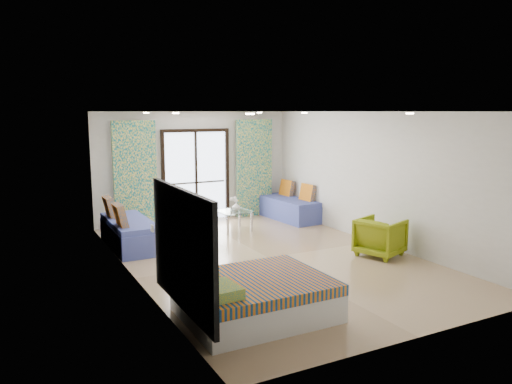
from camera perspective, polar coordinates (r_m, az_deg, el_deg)
name	(u,v)px	position (r m, az deg, el deg)	size (l,w,h in m)	color
floor	(269,258)	(9.39, 1.44, -7.52)	(5.00, 7.50, 0.01)	#967959
ceiling	(269,111)	(8.99, 1.51, 9.19)	(5.00, 7.50, 0.01)	silver
wall_back	(195,166)	(12.48, -6.94, 2.91)	(5.00, 0.01, 2.70)	silver
wall_front	(425,229)	(6.15, 18.76, -3.99)	(5.00, 0.01, 2.70)	silver
wall_left	(132,197)	(8.19, -13.99, -0.58)	(0.01, 7.50, 2.70)	silver
wall_right	(375,178)	(10.53, 13.45, 1.57)	(0.01, 7.50, 2.70)	silver
balcony_door	(196,170)	(12.46, -6.88, 2.48)	(1.76, 0.08, 2.28)	black
balcony_rail	(196,183)	(12.51, -6.87, 1.09)	(1.52, 0.03, 0.04)	#595451
curtain_left	(135,175)	(11.86, -13.64, 1.91)	(1.00, 0.10, 2.50)	beige
curtain_right	(254,168)	(12.96, -0.22, 2.77)	(1.00, 0.10, 2.50)	beige
downlight_a	(250,114)	(6.57, -0.69, 8.92)	(0.12, 0.12, 0.02)	#FFE0B2
downlight_b	(410,113)	(8.23, 17.18, 8.57)	(0.12, 0.12, 0.02)	#FFE0B2
downlight_c	(176,113)	(9.34, -9.16, 8.89)	(0.12, 0.12, 0.02)	#FFE0B2
downlight_d	(304,113)	(10.58, 5.55, 8.99)	(0.12, 0.12, 0.02)	#FFE0B2
downlight_e	(146,113)	(11.26, -12.45, 8.83)	(0.12, 0.12, 0.02)	#FFE0B2
downlight_f	(259,113)	(12.30, 0.39, 9.05)	(0.12, 0.12, 0.02)	#FFE0B2
headboard	(182,249)	(6.14, -8.44, -6.50)	(0.06, 2.10, 1.50)	black
switch_plate	(152,228)	(7.30, -11.77, -4.08)	(0.02, 0.10, 0.10)	silver
bed	(254,297)	(6.76, -0.21, -11.87)	(1.89, 1.54, 0.65)	silver
daybed_left	(129,232)	(10.37, -14.33, -4.44)	(0.79, 2.01, 0.99)	#404B98
daybed_right	(289,208)	(12.67, 3.78, -1.79)	(0.87, 1.94, 0.94)	#404B98
coffee_table	(234,213)	(11.41, -2.54, -2.41)	(0.70, 0.70, 0.80)	silver
vase	(236,207)	(11.43, -2.26, -1.67)	(0.18, 0.19, 0.18)	white
armchair	(380,235)	(9.72, 14.01, -4.81)	(0.77, 0.72, 0.79)	olive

